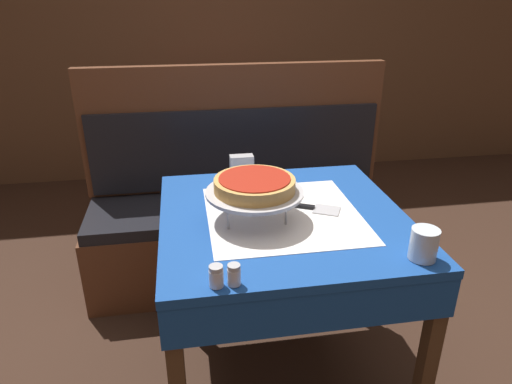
{
  "coord_description": "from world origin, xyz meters",
  "views": [
    {
      "loc": [
        -0.34,
        -1.43,
        1.5
      ],
      "look_at": [
        -0.11,
        -0.05,
        0.88
      ],
      "focal_mm": 32.0,
      "sensor_mm": 36.0,
      "label": 1
    }
  ],
  "objects_px": {
    "pizza_server": "(309,207)",
    "condiment_caddy": "(210,93)",
    "booth_bench": "(241,221)",
    "salt_shaker": "(216,276)",
    "deep_dish_pizza": "(255,184)",
    "napkin_holder": "(242,166)",
    "dining_table_front": "(283,238)",
    "pizza_pan_stand": "(255,193)",
    "water_glass_near": "(424,244)",
    "dining_table_rear": "(221,115)",
    "pepper_shaker": "(234,275)"
  },
  "relations": [
    {
      "from": "booth_bench",
      "to": "salt_shaker",
      "type": "distance_m",
      "value": 1.28
    },
    {
      "from": "booth_bench",
      "to": "salt_shaker",
      "type": "height_order",
      "value": "booth_bench"
    },
    {
      "from": "condiment_caddy",
      "to": "dining_table_rear",
      "type": "bearing_deg",
      "value": -44.33
    },
    {
      "from": "booth_bench",
      "to": "pepper_shaker",
      "type": "bearing_deg",
      "value": -98.37
    },
    {
      "from": "deep_dish_pizza",
      "to": "pizza_server",
      "type": "xyz_separation_m",
      "value": [
        0.21,
        0.05,
        -0.13
      ]
    },
    {
      "from": "deep_dish_pizza",
      "to": "condiment_caddy",
      "type": "height_order",
      "value": "condiment_caddy"
    },
    {
      "from": "salt_shaker",
      "to": "condiment_caddy",
      "type": "xyz_separation_m",
      "value": [
        0.15,
        2.31,
        0.01
      ]
    },
    {
      "from": "dining_table_front",
      "to": "deep_dish_pizza",
      "type": "xyz_separation_m",
      "value": [
        -0.11,
        -0.02,
        0.23
      ]
    },
    {
      "from": "booth_bench",
      "to": "napkin_holder",
      "type": "height_order",
      "value": "booth_bench"
    },
    {
      "from": "pizza_server",
      "to": "condiment_caddy",
      "type": "bearing_deg",
      "value": 96.86
    },
    {
      "from": "booth_bench",
      "to": "deep_dish_pizza",
      "type": "height_order",
      "value": "booth_bench"
    },
    {
      "from": "napkin_holder",
      "to": "dining_table_front",
      "type": "bearing_deg",
      "value": -76.2
    },
    {
      "from": "pizza_server",
      "to": "water_glass_near",
      "type": "height_order",
      "value": "water_glass_near"
    },
    {
      "from": "dining_table_rear",
      "to": "pizza_pan_stand",
      "type": "bearing_deg",
      "value": -91.73
    },
    {
      "from": "dining_table_front",
      "to": "pizza_server",
      "type": "distance_m",
      "value": 0.15
    },
    {
      "from": "pizza_pan_stand",
      "to": "dining_table_front",
      "type": "bearing_deg",
      "value": 11.44
    },
    {
      "from": "booth_bench",
      "to": "salt_shaker",
      "type": "bearing_deg",
      "value": -100.66
    },
    {
      "from": "booth_bench",
      "to": "pepper_shaker",
      "type": "xyz_separation_m",
      "value": [
        -0.17,
        -1.18,
        0.46
      ]
    },
    {
      "from": "pepper_shaker",
      "to": "pizza_pan_stand",
      "type": "bearing_deg",
      "value": 72.51
    },
    {
      "from": "condiment_caddy",
      "to": "water_glass_near",
      "type": "bearing_deg",
      "value": -78.32
    },
    {
      "from": "napkin_holder",
      "to": "dining_table_rear",
      "type": "bearing_deg",
      "value": 88.23
    },
    {
      "from": "water_glass_near",
      "to": "condiment_caddy",
      "type": "bearing_deg",
      "value": 101.68
    },
    {
      "from": "condiment_caddy",
      "to": "booth_bench",
      "type": "bearing_deg",
      "value": -86.36
    },
    {
      "from": "dining_table_rear",
      "to": "napkin_holder",
      "type": "distance_m",
      "value": 1.46
    },
    {
      "from": "water_glass_near",
      "to": "pepper_shaker",
      "type": "distance_m",
      "value": 0.57
    },
    {
      "from": "booth_bench",
      "to": "pizza_server",
      "type": "xyz_separation_m",
      "value": [
        0.16,
        -0.76,
        0.43
      ]
    },
    {
      "from": "pizza_server",
      "to": "water_glass_near",
      "type": "bearing_deg",
      "value": -57.74
    },
    {
      "from": "dining_table_front",
      "to": "napkin_holder",
      "type": "distance_m",
      "value": 0.43
    },
    {
      "from": "dining_table_front",
      "to": "deep_dish_pizza",
      "type": "height_order",
      "value": "deep_dish_pizza"
    },
    {
      "from": "dining_table_rear",
      "to": "booth_bench",
      "type": "height_order",
      "value": "booth_bench"
    },
    {
      "from": "pizza_server",
      "to": "condiment_caddy",
      "type": "xyz_separation_m",
      "value": [
        -0.23,
        1.89,
        0.04
      ]
    },
    {
      "from": "pepper_shaker",
      "to": "napkin_holder",
      "type": "bearing_deg",
      "value": 80.68
    },
    {
      "from": "water_glass_near",
      "to": "salt_shaker",
      "type": "relative_size",
      "value": 1.54
    },
    {
      "from": "pizza_server",
      "to": "napkin_holder",
      "type": "relative_size",
      "value": 2.37
    },
    {
      "from": "pizza_pan_stand",
      "to": "deep_dish_pizza",
      "type": "xyz_separation_m",
      "value": [
        0.0,
        0.0,
        0.03
      ]
    },
    {
      "from": "pizza_pan_stand",
      "to": "napkin_holder",
      "type": "relative_size",
      "value": 3.38
    },
    {
      "from": "pizza_server",
      "to": "napkin_holder",
      "type": "bearing_deg",
      "value": 118.68
    },
    {
      "from": "dining_table_rear",
      "to": "pepper_shaker",
      "type": "xyz_separation_m",
      "value": [
        -0.17,
        -2.24,
        0.14
      ]
    },
    {
      "from": "salt_shaker",
      "to": "pepper_shaker",
      "type": "distance_m",
      "value": 0.05
    },
    {
      "from": "dining_table_rear",
      "to": "pepper_shaker",
      "type": "bearing_deg",
      "value": -94.44
    },
    {
      "from": "pizza_server",
      "to": "napkin_holder",
      "type": "distance_m",
      "value": 0.42
    },
    {
      "from": "water_glass_near",
      "to": "napkin_holder",
      "type": "xyz_separation_m",
      "value": [
        -0.44,
        0.75,
        -0.0
      ]
    },
    {
      "from": "salt_shaker",
      "to": "condiment_caddy",
      "type": "relative_size",
      "value": 0.4
    },
    {
      "from": "booth_bench",
      "to": "condiment_caddy",
      "type": "relative_size",
      "value": 10.28
    },
    {
      "from": "pepper_shaker",
      "to": "condiment_caddy",
      "type": "height_order",
      "value": "condiment_caddy"
    },
    {
      "from": "pizza_pan_stand",
      "to": "booth_bench",
      "type": "bearing_deg",
      "value": 86.03
    },
    {
      "from": "dining_table_rear",
      "to": "dining_table_front",
      "type": "bearing_deg",
      "value": -88.4
    },
    {
      "from": "dining_table_front",
      "to": "napkin_holder",
      "type": "bearing_deg",
      "value": 103.8
    },
    {
      "from": "dining_table_rear",
      "to": "booth_bench",
      "type": "xyz_separation_m",
      "value": [
        -0.0,
        -1.06,
        -0.32
      ]
    },
    {
      "from": "booth_bench",
      "to": "pizza_pan_stand",
      "type": "xyz_separation_m",
      "value": [
        -0.06,
        -0.81,
        0.53
      ]
    }
  ]
}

